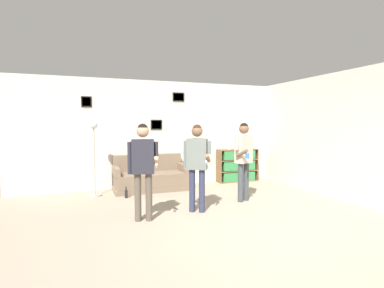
{
  "coord_description": "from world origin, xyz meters",
  "views": [
    {
      "loc": [
        -2.32,
        -3.32,
        1.6
      ],
      "look_at": [
        -0.3,
        2.09,
        1.21
      ],
      "focal_mm": 28.0,
      "sensor_mm": 36.0,
      "label": 1
    }
  ],
  "objects_px": {
    "couch": "(150,178)",
    "drinking_cup": "(229,148)",
    "person_watcher_holding_cup": "(244,154)",
    "bottle_on_floor": "(126,194)",
    "floor_lamp": "(94,150)",
    "person_player_foreground_center": "(197,159)",
    "person_player_foreground_left": "(143,162)",
    "bookshelf": "(238,165)"
  },
  "relations": [
    {
      "from": "couch",
      "to": "drinking_cup",
      "type": "height_order",
      "value": "drinking_cup"
    },
    {
      "from": "person_watcher_holding_cup",
      "to": "bottle_on_floor",
      "type": "xyz_separation_m",
      "value": [
        -2.25,
        1.12,
        -0.9
      ]
    },
    {
      "from": "floor_lamp",
      "to": "person_player_foreground_center",
      "type": "bearing_deg",
      "value": -48.72
    },
    {
      "from": "floor_lamp",
      "to": "drinking_cup",
      "type": "relative_size",
      "value": 16.91
    },
    {
      "from": "person_player_foreground_center",
      "to": "person_player_foreground_left",
      "type": "bearing_deg",
      "value": -171.06
    },
    {
      "from": "person_watcher_holding_cup",
      "to": "drinking_cup",
      "type": "xyz_separation_m",
      "value": [
        0.66,
        1.94,
        -0.04
      ]
    },
    {
      "from": "floor_lamp",
      "to": "person_watcher_holding_cup",
      "type": "xyz_separation_m",
      "value": [
        2.87,
        -1.55,
        -0.03
      ]
    },
    {
      "from": "person_player_foreground_left",
      "to": "person_watcher_holding_cup",
      "type": "height_order",
      "value": "person_watcher_holding_cup"
    },
    {
      "from": "person_watcher_holding_cup",
      "to": "person_player_foreground_center",
      "type": "bearing_deg",
      "value": -162.24
    },
    {
      "from": "couch",
      "to": "floor_lamp",
      "type": "relative_size",
      "value": 1.06
    },
    {
      "from": "bookshelf",
      "to": "person_watcher_holding_cup",
      "type": "xyz_separation_m",
      "value": [
        -0.94,
        -1.94,
        0.54
      ]
    },
    {
      "from": "person_watcher_holding_cup",
      "to": "drinking_cup",
      "type": "height_order",
      "value": "person_watcher_holding_cup"
    },
    {
      "from": "floor_lamp",
      "to": "bottle_on_floor",
      "type": "xyz_separation_m",
      "value": [
        0.62,
        -0.43,
        -0.93
      ]
    },
    {
      "from": "bookshelf",
      "to": "couch",
      "type": "bearing_deg",
      "value": -175.42
    },
    {
      "from": "bottle_on_floor",
      "to": "person_watcher_holding_cup",
      "type": "bearing_deg",
      "value": -26.45
    },
    {
      "from": "floor_lamp",
      "to": "drinking_cup",
      "type": "xyz_separation_m",
      "value": [
        3.53,
        0.39,
        -0.07
      ]
    },
    {
      "from": "floor_lamp",
      "to": "couch",
      "type": "bearing_deg",
      "value": 8.37
    },
    {
      "from": "person_player_foreground_left",
      "to": "floor_lamp",
      "type": "bearing_deg",
      "value": 108.0
    },
    {
      "from": "person_player_foreground_left",
      "to": "bottle_on_floor",
      "type": "distance_m",
      "value": 1.88
    },
    {
      "from": "bookshelf",
      "to": "person_player_foreground_center",
      "type": "bearing_deg",
      "value": -132.48
    },
    {
      "from": "person_watcher_holding_cup",
      "to": "person_player_foreground_left",
      "type": "bearing_deg",
      "value": -166.23
    },
    {
      "from": "bottle_on_floor",
      "to": "bookshelf",
      "type": "bearing_deg",
      "value": 14.42
    },
    {
      "from": "bookshelf",
      "to": "floor_lamp",
      "type": "bearing_deg",
      "value": -174.12
    },
    {
      "from": "bookshelf",
      "to": "drinking_cup",
      "type": "xyz_separation_m",
      "value": [
        -0.28,
        0.0,
        0.5
      ]
    },
    {
      "from": "couch",
      "to": "bookshelf",
      "type": "bearing_deg",
      "value": 4.58
    },
    {
      "from": "couch",
      "to": "person_player_foreground_center",
      "type": "height_order",
      "value": "person_player_foreground_center"
    },
    {
      "from": "bottle_on_floor",
      "to": "drinking_cup",
      "type": "relative_size",
      "value": 2.46
    },
    {
      "from": "couch",
      "to": "person_player_foreground_left",
      "type": "distance_m",
      "value": 2.46
    },
    {
      "from": "floor_lamp",
      "to": "drinking_cup",
      "type": "height_order",
      "value": "floor_lamp"
    },
    {
      "from": "couch",
      "to": "drinking_cup",
      "type": "bearing_deg",
      "value": 5.16
    },
    {
      "from": "person_player_foreground_center",
      "to": "person_watcher_holding_cup",
      "type": "relative_size",
      "value": 0.98
    },
    {
      "from": "couch",
      "to": "person_player_foreground_center",
      "type": "xyz_separation_m",
      "value": [
        0.39,
        -2.12,
        0.69
      ]
    },
    {
      "from": "bookshelf",
      "to": "person_watcher_holding_cup",
      "type": "distance_m",
      "value": 2.22
    },
    {
      "from": "drinking_cup",
      "to": "person_player_foreground_center",
      "type": "bearing_deg",
      "value": -128.45
    },
    {
      "from": "bookshelf",
      "to": "floor_lamp",
      "type": "relative_size",
      "value": 0.71
    },
    {
      "from": "bookshelf",
      "to": "floor_lamp",
      "type": "height_order",
      "value": "floor_lamp"
    },
    {
      "from": "person_player_foreground_center",
      "to": "drinking_cup",
      "type": "distance_m",
      "value": 2.96
    },
    {
      "from": "bookshelf",
      "to": "bottle_on_floor",
      "type": "xyz_separation_m",
      "value": [
        -3.19,
        -0.82,
        -0.36
      ]
    },
    {
      "from": "person_player_foreground_left",
      "to": "drinking_cup",
      "type": "bearing_deg",
      "value": 40.97
    },
    {
      "from": "couch",
      "to": "person_player_foreground_left",
      "type": "bearing_deg",
      "value": -105.3
    },
    {
      "from": "person_player_foreground_left",
      "to": "couch",
      "type": "bearing_deg",
      "value": 74.7
    },
    {
      "from": "floor_lamp",
      "to": "person_player_foreground_center",
      "type": "height_order",
      "value": "floor_lamp"
    }
  ]
}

